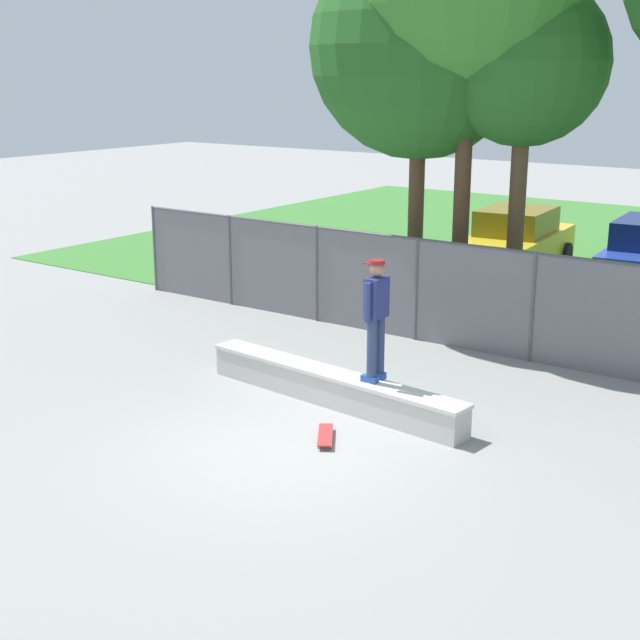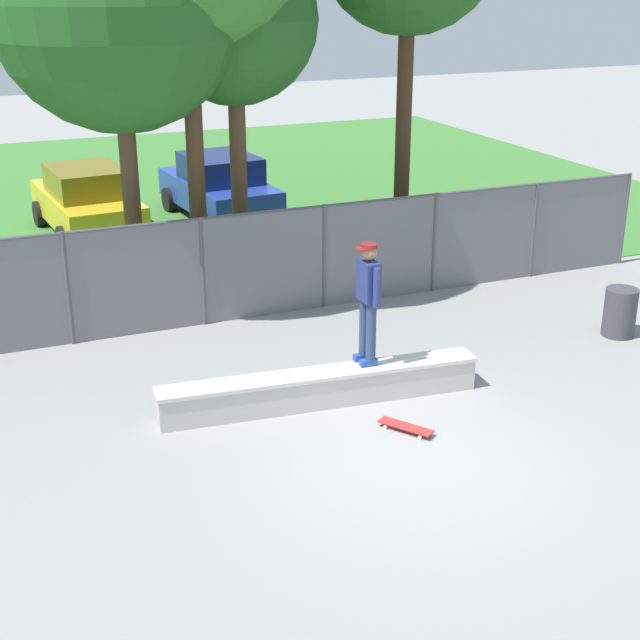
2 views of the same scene
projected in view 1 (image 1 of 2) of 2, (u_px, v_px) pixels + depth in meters
ground_plane at (285, 450)px, 12.26m from camera, size 80.00×80.00×0.00m
grass_strip at (638, 259)px, 24.72m from camera, size 28.36×20.00×0.02m
concrete_ledge at (332, 387)px, 13.90m from camera, size 4.84×0.95×0.52m
skateboarder at (376, 314)px, 13.16m from camera, size 0.31×0.60×1.84m
skateboard at (325, 435)px, 12.56m from camera, size 0.61×0.78×0.09m
chainlink_fence at (473, 294)px, 16.37m from camera, size 16.43×0.07×1.98m
tree_near_left at (421, 47)px, 17.48m from camera, size 4.39×4.39×7.66m
tree_mid at (525, 64)px, 16.51m from camera, size 3.10×3.10×6.71m
car_yellow at (517, 240)px, 22.90m from camera, size 2.29×4.34×1.66m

